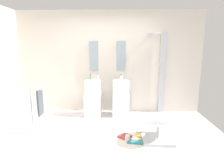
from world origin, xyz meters
The scene contains 18 objects.
ground_plane centered at (0.00, 0.00, -0.02)m, with size 4.80×3.60×0.04m, color silver.
rear_partition centered at (0.00, 1.65, 1.30)m, with size 4.80×0.10×2.60m, color beige.
pedestal_sink_left centered at (-0.35, 1.25, 0.45)m, with size 0.40×0.40×1.00m.
pedestal_sink_right centered at (0.35, 1.25, 0.45)m, with size 0.40×0.40×1.00m.
vanity_mirror_left centered at (-0.35, 1.58, 1.47)m, with size 0.22×0.03×0.74m, color #8C9EA8.
vanity_mirror_right centered at (0.35, 1.58, 1.47)m, with size 0.22×0.03×0.74m, color #8C9EA8.
shower_column centered at (1.39, 1.53, 1.08)m, with size 0.49×0.24×2.05m.
lounge_chair centered at (1.00, -0.04, 0.35)m, with size 1.07×1.07×0.65m.
towel_rack centered at (-1.25, 0.17, 0.63)m, with size 0.37×0.22×0.95m.
area_rug centered at (0.54, 0.01, 0.01)m, with size 1.02×0.73×0.01m, color white.
magazine_teal centered at (0.60, -0.13, 0.02)m, with size 0.30×0.16×0.02m, color teal.
magazine_red centered at (0.41, 0.07, 0.03)m, with size 0.20×0.21×0.04m, color #B73838.
magazine_ochre centered at (0.78, 0.14, 0.03)m, with size 0.30×0.19×0.03m, color gold.
coffee_mug centered at (0.45, -0.08, 0.06)m, with size 0.09×0.09×0.11m, color white.
soap_bottle_green centered at (-0.41, 1.37, 0.96)m, with size 0.04×0.04×0.15m.
soap_bottle_white centered at (0.35, 1.12, 0.98)m, with size 0.06×0.06×0.17m.
soap_bottle_clear centered at (-0.22, 1.29, 0.97)m, with size 0.05×0.05×0.16m.
soap_bottle_blue centered at (0.34, 1.13, 0.96)m, with size 0.04×0.04×0.13m.
Camera 1 is at (0.27, -3.32, 1.72)m, focal length 30.64 mm.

